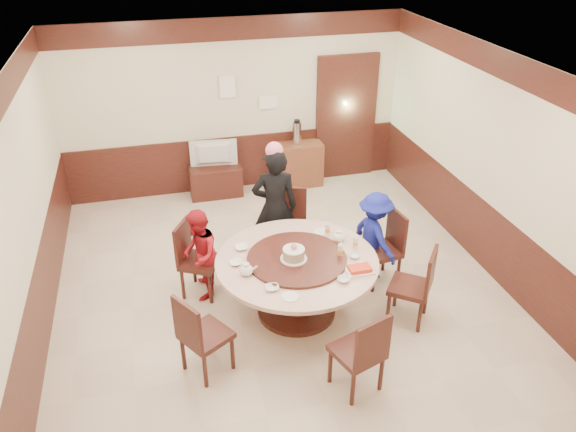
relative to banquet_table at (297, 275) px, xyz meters
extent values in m
plane|color=beige|center=(-0.07, 0.56, -0.53)|extent=(6.00, 6.00, 0.00)
plane|color=white|center=(-0.07, 0.56, 2.27)|extent=(6.00, 6.00, 0.00)
cube|color=beige|center=(-0.07, 3.56, 0.87)|extent=(5.50, 0.04, 2.80)
cube|color=beige|center=(-0.07, -2.44, 0.87)|extent=(5.50, 0.04, 2.80)
cube|color=beige|center=(-2.82, 0.56, 0.87)|extent=(0.04, 6.00, 2.80)
cube|color=beige|center=(2.68, 0.56, 0.87)|extent=(0.04, 6.00, 2.80)
cube|color=#3C1812|center=(-0.07, 0.56, -0.08)|extent=(5.50, 6.00, 0.90)
cube|color=#3C1812|center=(-0.07, 0.56, 2.09)|extent=(5.50, 6.00, 0.35)
cube|color=#3C1812|center=(1.83, 3.51, 0.52)|extent=(1.05, 0.08, 2.18)
cube|color=#8DDAA1|center=(1.83, 3.53, 0.52)|extent=(0.88, 0.02, 2.05)
cylinder|color=#3C1812|center=(0.00, 0.00, -0.50)|extent=(0.93, 0.93, 0.06)
cylinder|color=#3C1812|center=(0.00, 0.00, -0.18)|extent=(0.37, 0.37, 0.65)
cylinder|color=#D1A998|center=(0.00, 0.00, 0.19)|extent=(1.86, 1.86, 0.05)
cylinder|color=#3C1812|center=(0.00, 0.00, 0.23)|extent=(1.14, 1.14, 0.03)
cube|color=#3C1812|center=(1.19, 0.35, -0.08)|extent=(0.49, 0.49, 0.06)
cube|color=#3C1812|center=(1.40, 0.38, 0.19)|extent=(0.09, 0.42, 0.50)
cube|color=#3C1812|center=(1.19, 0.35, -0.32)|extent=(0.36, 0.36, 0.42)
cube|color=#3C1812|center=(0.23, 1.16, -0.08)|extent=(0.55, 0.55, 0.06)
cube|color=#3C1812|center=(0.29, 1.36, 0.19)|extent=(0.41, 0.16, 0.50)
cube|color=#3C1812|center=(0.23, 1.16, -0.32)|extent=(0.36, 0.36, 0.42)
cube|color=#3C1812|center=(-1.03, 0.67, -0.08)|extent=(0.60, 0.60, 0.06)
cube|color=#3C1812|center=(-1.22, 0.77, 0.19)|extent=(0.24, 0.39, 0.50)
cube|color=#3C1812|center=(-1.03, 0.67, -0.32)|extent=(0.36, 0.36, 0.42)
cube|color=#3C1812|center=(-1.14, -0.67, -0.08)|extent=(0.61, 0.61, 0.06)
cube|color=#3C1812|center=(-1.32, -0.78, 0.19)|extent=(0.25, 0.38, 0.50)
cube|color=#3C1812|center=(-1.14, -0.67, -0.32)|extent=(0.36, 0.36, 0.42)
cube|color=#3C1812|center=(0.26, -1.28, -0.08)|extent=(0.56, 0.56, 0.06)
cube|color=#3C1812|center=(0.33, -1.47, 0.19)|extent=(0.41, 0.17, 0.50)
cube|color=#3C1812|center=(0.26, -1.28, -0.32)|extent=(0.36, 0.36, 0.42)
cube|color=#3C1812|center=(1.22, -0.44, -0.08)|extent=(0.62, 0.62, 0.06)
cube|color=#3C1812|center=(1.38, -0.57, 0.19)|extent=(0.29, 0.36, 0.50)
cube|color=#3C1812|center=(1.22, -0.44, -0.32)|extent=(0.36, 0.36, 0.42)
imported|color=black|center=(0.02, 1.15, 0.29)|extent=(0.64, 0.46, 1.64)
imported|color=#B11723|center=(-1.05, 0.63, 0.05)|extent=(0.52, 0.62, 1.17)
imported|color=#171F94|center=(1.15, 0.49, 0.06)|extent=(0.62, 0.86, 1.19)
cylinder|color=white|center=(-0.04, -0.02, 0.25)|extent=(0.31, 0.31, 0.01)
cylinder|color=tan|center=(-0.04, -0.02, 0.31)|extent=(0.24, 0.24, 0.11)
cylinder|color=white|center=(-0.04, -0.02, 0.38)|extent=(0.25, 0.25, 0.01)
sphere|color=pink|center=(-0.04, -0.02, 0.42)|extent=(0.07, 0.07, 0.07)
ellipsoid|color=white|center=(-0.61, -0.14, 0.28)|extent=(0.17, 0.15, 0.13)
ellipsoid|color=white|center=(0.59, 0.26, 0.28)|extent=(0.17, 0.15, 0.13)
imported|color=white|center=(-0.57, 0.38, 0.24)|extent=(0.16, 0.16, 0.04)
imported|color=white|center=(0.37, -0.53, 0.24)|extent=(0.14, 0.14, 0.04)
imported|color=white|center=(-0.40, -0.47, 0.23)|extent=(0.15, 0.15, 0.04)
imported|color=white|center=(0.64, -0.13, 0.24)|extent=(0.12, 0.12, 0.04)
imported|color=white|center=(-0.69, 0.08, 0.23)|extent=(0.14, 0.14, 0.03)
cylinder|color=white|center=(-0.25, -0.65, 0.22)|extent=(0.18, 0.18, 0.01)
cylinder|color=white|center=(0.45, 0.50, 0.22)|extent=(0.18, 0.18, 0.01)
cube|color=white|center=(0.60, -0.40, 0.23)|extent=(0.30, 0.20, 0.02)
cube|color=red|center=(0.60, -0.40, 0.26)|extent=(0.24, 0.15, 0.04)
cylinder|color=silver|center=(0.49, -0.07, 0.30)|extent=(0.06, 0.06, 0.16)
cylinder|color=silver|center=(0.72, 0.05, 0.30)|extent=(0.06, 0.06, 0.16)
cylinder|color=silver|center=(0.50, 0.42, 0.30)|extent=(0.06, 0.06, 0.16)
cube|color=#3C1812|center=(-0.49, 3.31, -0.28)|extent=(0.85, 0.45, 0.50)
imported|color=gray|center=(-0.49, 3.31, 0.19)|extent=(0.77, 0.19, 0.44)
cube|color=brown|center=(0.94, 3.34, -0.16)|extent=(0.80, 0.40, 0.75)
cylinder|color=silver|center=(0.92, 3.34, 0.41)|extent=(0.15, 0.15, 0.38)
cube|color=white|center=(-0.17, 3.52, 1.22)|extent=(0.25, 0.00, 0.35)
cube|color=white|center=(0.48, 3.52, 0.92)|extent=(0.30, 0.00, 0.22)
camera|label=1|loc=(-1.43, -5.10, 3.77)|focal=35.00mm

